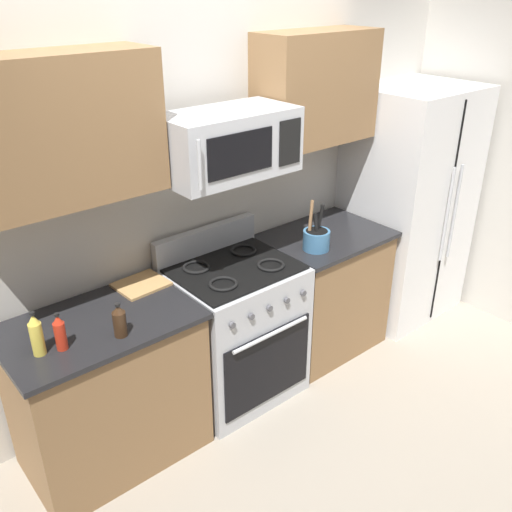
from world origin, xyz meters
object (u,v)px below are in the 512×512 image
Objects in this scene: range_oven at (235,329)px; bottle_soy at (119,321)px; cutting_board at (141,284)px; bottle_oil at (36,335)px; refrigerator at (407,205)px; bottle_hot_sauce at (60,333)px; microwave at (228,143)px; utensil_crock at (316,239)px.

bottle_soy is at bearing -167.41° from range_oven.
bottle_oil reaches higher than cutting_board.
cutting_board is 0.75m from bottle_oil.
refrigerator is 7.85× the size of bottle_oil.
bottle_hot_sauce is at bearing -174.30° from range_oven.
microwave reaches higher than utensil_crock.
bottle_soy is (-0.86, -0.22, -0.69)m from microwave.
bottle_soy is (-1.45, -0.07, 0.01)m from utensil_crock.
cutting_board is at bearing 49.08° from bottle_soy.
utensil_crock is 1.46m from bottle_soy.
bottle_soy is at bearing -16.47° from bottle_hot_sauce.
microwave is 1.41m from bottle_oil.
refrigerator is 6.49× the size of cutting_board.
bottle_oil is at bearing -178.71° from refrigerator.
microwave reaches higher than bottle_soy.
microwave is 4.19× the size of bottle_soy.
bottle_hot_sauce is (-1.13, -0.11, 0.53)m from range_oven.
cutting_board is (-2.24, 0.20, 0.01)m from refrigerator.
microwave is 1.33m from bottle_hot_sauce.
refrigerator is 9.80× the size of bottle_soy.
bottle_hot_sauce is at bearing 163.53° from bottle_soy.
microwave is 0.95m from cutting_board.
cutting_board is at bearing 21.18° from bottle_oil.
bottle_hot_sauce is 1.08× the size of bottle_soy.
bottle_oil is (-1.23, -0.11, -0.67)m from microwave.
refrigerator is at bearing 1.29° from bottle_oil.
range_oven is 1.76m from refrigerator.
range_oven is at bearing 5.70° from bottle_hot_sauce.
microwave is at bearing 7.10° from bottle_hot_sauce.
utensil_crock reaches higher than range_oven.
microwave reaches higher than range_oven.
range_oven is 4.71× the size of bottle_oil.
bottle_soy is at bearing -130.92° from cutting_board.
microwave is 0.93m from utensil_crock.
utensil_crock is 1.17× the size of cutting_board.
refrigerator reaches higher than range_oven.
range_oven is 1.40× the size of microwave.
refrigerator is at bearing 5.22° from utensil_crock.
bottle_soy reaches higher than cutting_board.
refrigerator is at bearing -1.52° from microwave.
bottle_oil is (-0.37, 0.11, 0.02)m from bottle_soy.
refrigerator is at bearing 1.93° from bottle_hot_sauce.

